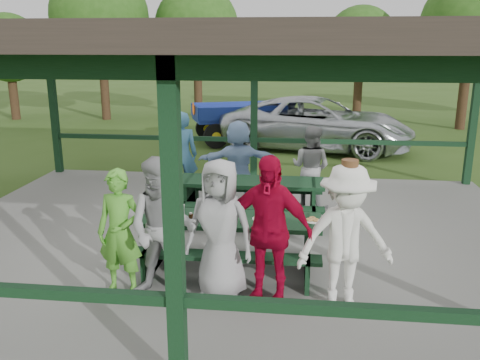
# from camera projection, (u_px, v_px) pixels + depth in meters

# --- Properties ---
(ground) EXTENTS (90.00, 90.00, 0.00)m
(ground) POSITION_uv_depth(u_px,v_px,m) (233.00, 242.00, 8.35)
(ground) COLOR #324F18
(ground) RESTS_ON ground
(concrete_slab) EXTENTS (10.00, 8.00, 0.10)m
(concrete_slab) POSITION_uv_depth(u_px,v_px,m) (233.00, 239.00, 8.34)
(concrete_slab) COLOR slate
(concrete_slab) RESTS_ON ground
(pavilion_structure) EXTENTS (10.60, 8.60, 3.24)m
(pavilion_structure) POSITION_uv_depth(u_px,v_px,m) (232.00, 43.00, 7.52)
(pavilion_structure) COLOR black
(pavilion_structure) RESTS_ON concrete_slab
(picnic_table_near) EXTENTS (2.47, 1.39, 0.75)m
(picnic_table_near) POSITION_uv_depth(u_px,v_px,m) (231.00, 237.00, 7.04)
(picnic_table_near) COLOR black
(picnic_table_near) RESTS_ON concrete_slab
(picnic_table_far) EXTENTS (2.55, 1.39, 0.75)m
(picnic_table_far) POSITION_uv_depth(u_px,v_px,m) (250.00, 195.00, 8.94)
(picnic_table_far) COLOR black
(picnic_table_far) RESTS_ON concrete_slab
(table_setting) EXTENTS (2.43, 0.45, 0.10)m
(table_setting) POSITION_uv_depth(u_px,v_px,m) (214.00, 215.00, 7.00)
(table_setting) COLOR white
(table_setting) RESTS_ON picnic_table_near
(contestant_green) EXTENTS (0.62, 0.44, 1.61)m
(contestant_green) POSITION_uv_depth(u_px,v_px,m) (120.00, 233.00, 6.28)
(contestant_green) COLOR #4FA12D
(contestant_green) RESTS_ON concrete_slab
(contestant_grey_left) EXTENTS (0.93, 0.75, 1.78)m
(contestant_grey_left) POSITION_uv_depth(u_px,v_px,m) (163.00, 229.00, 6.14)
(contestant_grey_left) COLOR gray
(contestant_grey_left) RESTS_ON concrete_slab
(contestant_grey_mid) EXTENTS (0.95, 0.72, 1.76)m
(contestant_grey_mid) POSITION_uv_depth(u_px,v_px,m) (220.00, 229.00, 6.18)
(contestant_grey_mid) COLOR #97979A
(contestant_grey_mid) RESTS_ON concrete_slab
(contestant_red) EXTENTS (1.16, 0.68, 1.85)m
(contestant_red) POSITION_uv_depth(u_px,v_px,m) (268.00, 230.00, 6.02)
(contestant_red) COLOR #A60525
(contestant_red) RESTS_ON concrete_slab
(contestant_white_fedora) EXTENTS (1.26, 0.90, 1.82)m
(contestant_white_fedora) POSITION_uv_depth(u_px,v_px,m) (346.00, 239.00, 5.87)
(contestant_white_fedora) COLOR white
(contestant_white_fedora) RESTS_ON concrete_slab
(spectator_lblue) EXTENTS (1.61, 0.85, 1.66)m
(spectator_lblue) POSITION_uv_depth(u_px,v_px,m) (238.00, 162.00, 9.83)
(spectator_lblue) COLOR #8AAAD5
(spectator_lblue) RESTS_ON concrete_slab
(spectator_blue) EXTENTS (0.74, 0.60, 1.76)m
(spectator_blue) POSITION_uv_depth(u_px,v_px,m) (182.00, 155.00, 10.24)
(spectator_blue) COLOR teal
(spectator_blue) RESTS_ON concrete_slab
(spectator_grey) EXTENTS (0.95, 0.87, 1.59)m
(spectator_grey) POSITION_uv_depth(u_px,v_px,m) (311.00, 167.00, 9.61)
(spectator_grey) COLOR gray
(spectator_grey) RESTS_ON concrete_slab
(pickup_truck) EXTENTS (6.16, 3.85, 1.59)m
(pickup_truck) POSITION_uv_depth(u_px,v_px,m) (317.00, 124.00, 15.39)
(pickup_truck) COLOR silver
(pickup_truck) RESTS_ON ground
(farm_trailer) EXTENTS (3.87, 2.49, 1.36)m
(farm_trailer) POSITION_uv_depth(u_px,v_px,m) (239.00, 122.00, 16.46)
(farm_trailer) COLOR navy
(farm_trailer) RESTS_ON ground
(tree_far_left) EXTENTS (3.94, 3.94, 6.16)m
(tree_far_left) POSITION_uv_depth(u_px,v_px,m) (100.00, 17.00, 20.52)
(tree_far_left) COLOR black
(tree_far_left) RESTS_ON ground
(tree_left) EXTENTS (3.56, 3.56, 5.56)m
(tree_left) POSITION_uv_depth(u_px,v_px,m) (197.00, 28.00, 21.48)
(tree_left) COLOR black
(tree_left) RESTS_ON ground
(tree_mid) EXTENTS (2.98, 2.98, 4.66)m
(tree_mid) POSITION_uv_depth(u_px,v_px,m) (361.00, 43.00, 20.90)
(tree_mid) COLOR black
(tree_mid) RESTS_ON ground
(tree_right) EXTENTS (3.59, 3.59, 5.61)m
(tree_right) POSITION_uv_depth(u_px,v_px,m) (471.00, 24.00, 18.21)
(tree_right) COLOR black
(tree_right) RESTS_ON ground
(tree_edge_left) EXTENTS (2.79, 2.79, 4.36)m
(tree_edge_left) POSITION_uv_depth(u_px,v_px,m) (8.00, 48.00, 20.87)
(tree_edge_left) COLOR black
(tree_edge_left) RESTS_ON ground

